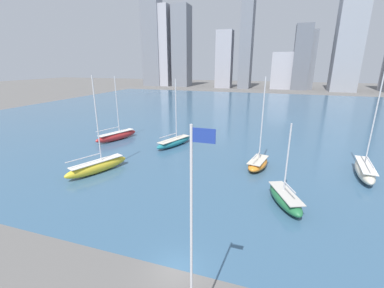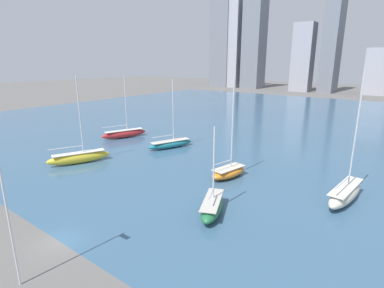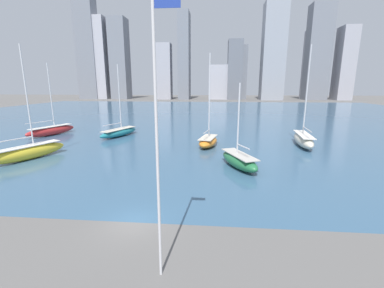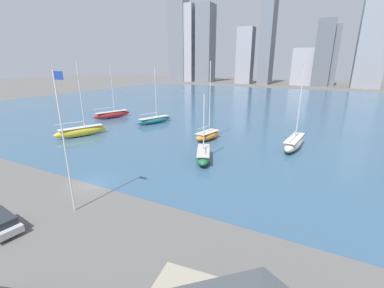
% 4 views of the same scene
% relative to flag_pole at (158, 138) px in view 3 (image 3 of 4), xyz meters
% --- Properties ---
extents(ground_plane, '(500.00, 500.00, 0.00)m').
position_rel_flag_pole_xyz_m(ground_plane, '(-3.05, 4.94, -7.31)').
color(ground_plane, '#605E5B').
extents(harbor_water, '(180.00, 140.00, 0.00)m').
position_rel_flag_pole_xyz_m(harbor_water, '(-3.05, 74.94, -7.31)').
color(harbor_water, '#385B7A').
rests_on(harbor_water, ground_plane).
extents(flag_pole, '(1.24, 0.14, 13.62)m').
position_rel_flag_pole_xyz_m(flag_pole, '(0.00, 0.00, 0.00)').
color(flag_pole, silver).
rests_on(flag_pole, ground_plane).
extents(distant_city_skyline, '(188.10, 22.41, 68.62)m').
position_rel_flag_pole_xyz_m(distant_city_skyline, '(-0.01, 175.61, 19.21)').
color(distant_city_skyline, slate).
rests_on(distant_city_skyline, ground_plane).
extents(sailboat_orange, '(3.84, 6.88, 14.49)m').
position_rel_flag_pole_xyz_m(sailboat_orange, '(1.66, 29.06, -6.39)').
color(sailboat_orange, orange).
rests_on(sailboat_orange, harbor_water).
extents(sailboat_green, '(5.04, 7.82, 9.95)m').
position_rel_flag_pole_xyz_m(sailboat_green, '(5.64, 18.45, -6.40)').
color(sailboat_green, '#236B3D').
rests_on(sailboat_green, harbor_water).
extents(sailboat_cream, '(3.28, 10.07, 15.82)m').
position_rel_flag_pole_xyz_m(sailboat_cream, '(17.11, 30.83, -6.22)').
color(sailboat_cream, beige).
rests_on(sailboat_cream, harbor_water).
extents(sailboat_teal, '(5.50, 9.97, 13.52)m').
position_rel_flag_pole_xyz_m(sailboat_teal, '(-15.77, 36.05, -6.46)').
color(sailboat_teal, '#1E757F').
rests_on(sailboat_teal, harbor_water).
extents(sailboat_yellow, '(5.72, 10.16, 14.72)m').
position_rel_flag_pole_xyz_m(sailboat_yellow, '(-21.98, 19.60, -6.25)').
color(sailboat_yellow, yellow).
rests_on(sailboat_yellow, harbor_water).
extents(sailboat_red, '(5.34, 10.44, 13.83)m').
position_rel_flag_pole_xyz_m(sailboat_red, '(-29.51, 35.98, -6.31)').
color(sailboat_red, '#B72828').
rests_on(sailboat_red, harbor_water).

